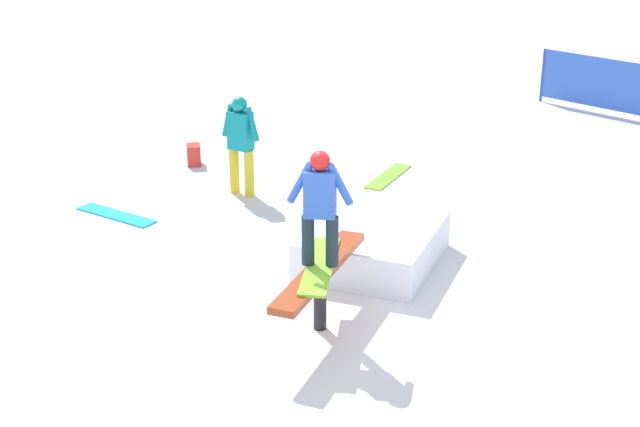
% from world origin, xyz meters
% --- Properties ---
extents(ground_plane, '(60.00, 60.00, 0.00)m').
position_xyz_m(ground_plane, '(0.00, 0.00, 0.00)').
color(ground_plane, white).
extents(rail_feature, '(1.97, 1.12, 0.72)m').
position_xyz_m(rail_feature, '(0.00, 0.00, 0.60)').
color(rail_feature, black).
rests_on(rail_feature, ground).
extents(snow_kicker_ramp, '(2.27, 2.12, 0.49)m').
position_xyz_m(snow_kicker_ramp, '(-1.62, 0.76, 0.24)').
color(snow_kicker_ramp, white).
rests_on(snow_kicker_ramp, ground).
extents(main_rider_on_rail, '(1.45, 0.69, 1.27)m').
position_xyz_m(main_rider_on_rail, '(0.00, 0.00, 1.33)').
color(main_rider_on_rail, '#8BD632').
rests_on(main_rider_on_rail, rail_feature).
extents(bystander_teal, '(0.44, 0.60, 1.50)m').
position_xyz_m(bystander_teal, '(-4.21, -0.91, 0.84)').
color(bystander_teal, gold).
rests_on(bystander_teal, ground).
extents(loose_snowboard_lime, '(1.28, 0.90, 0.02)m').
position_xyz_m(loose_snowboard_lime, '(-4.85, 1.39, 0.01)').
color(loose_snowboard_lime, '#89CE36').
rests_on(loose_snowboard_lime, ground).
extents(loose_snowboard_cyan, '(1.01, 1.22, 0.02)m').
position_xyz_m(loose_snowboard_cyan, '(-3.43, -2.67, 0.01)').
color(loose_snowboard_cyan, '#1CB8CD').
rests_on(loose_snowboard_cyan, ground).
extents(backpack_on_snow, '(0.32, 0.25, 0.34)m').
position_xyz_m(backpack_on_snow, '(-5.67, -1.73, 0.17)').
color(backpack_on_snow, red).
rests_on(backpack_on_snow, ground).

